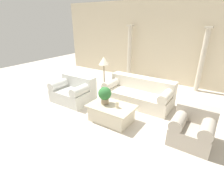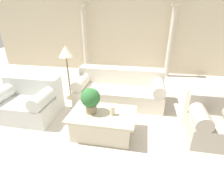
{
  "view_description": "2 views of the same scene",
  "coord_description": "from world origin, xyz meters",
  "px_view_note": "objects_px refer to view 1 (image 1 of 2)",
  "views": [
    {
      "loc": [
        2.33,
        -3.84,
        2.47
      ],
      "look_at": [
        -0.08,
        -0.24,
        0.51
      ],
      "focal_mm": 28.0,
      "sensor_mm": 36.0,
      "label": 1
    },
    {
      "loc": [
        0.74,
        -3.1,
        2.08
      ],
      "look_at": [
        0.17,
        -0.04,
        0.52
      ],
      "focal_mm": 28.0,
      "sensor_mm": 36.0,
      "label": 2
    }
  ],
  "objects_px": {
    "loveseat": "(74,91)",
    "armchair": "(193,127)",
    "sofa_long": "(139,93)",
    "coffee_table": "(111,113)",
    "potted_plant": "(105,94)",
    "floor_lamp": "(104,63)"
  },
  "relations": [
    {
      "from": "sofa_long",
      "to": "coffee_table",
      "type": "xyz_separation_m",
      "value": [
        -0.11,
        -1.38,
        -0.1
      ]
    },
    {
      "from": "loveseat",
      "to": "potted_plant",
      "type": "distance_m",
      "value": 1.62
    },
    {
      "from": "sofa_long",
      "to": "coffee_table",
      "type": "height_order",
      "value": "sofa_long"
    },
    {
      "from": "potted_plant",
      "to": "floor_lamp",
      "type": "distance_m",
      "value": 1.68
    },
    {
      "from": "sofa_long",
      "to": "loveseat",
      "type": "bearing_deg",
      "value": -151.81
    },
    {
      "from": "coffee_table",
      "to": "floor_lamp",
      "type": "bearing_deg",
      "value": 132.0
    },
    {
      "from": "coffee_table",
      "to": "armchair",
      "type": "distance_m",
      "value": 1.95
    },
    {
      "from": "potted_plant",
      "to": "armchair",
      "type": "xyz_separation_m",
      "value": [
        2.13,
        0.29,
        -0.36
      ]
    },
    {
      "from": "sofa_long",
      "to": "floor_lamp",
      "type": "height_order",
      "value": "floor_lamp"
    },
    {
      "from": "loveseat",
      "to": "armchair",
      "type": "xyz_separation_m",
      "value": [
        3.66,
        -0.1,
        0.0
      ]
    },
    {
      "from": "coffee_table",
      "to": "potted_plant",
      "type": "xyz_separation_m",
      "value": [
        -0.21,
        0.01,
        0.48
      ]
    },
    {
      "from": "loveseat",
      "to": "coffee_table",
      "type": "height_order",
      "value": "loveseat"
    },
    {
      "from": "coffee_table",
      "to": "floor_lamp",
      "type": "relative_size",
      "value": 0.87
    },
    {
      "from": "potted_plant",
      "to": "floor_lamp",
      "type": "height_order",
      "value": "floor_lamp"
    },
    {
      "from": "potted_plant",
      "to": "sofa_long",
      "type": "bearing_deg",
      "value": 77.23
    },
    {
      "from": "loveseat",
      "to": "floor_lamp",
      "type": "bearing_deg",
      "value": 58.77
    },
    {
      "from": "sofa_long",
      "to": "potted_plant",
      "type": "distance_m",
      "value": 1.46
    },
    {
      "from": "sofa_long",
      "to": "armchair",
      "type": "relative_size",
      "value": 2.47
    },
    {
      "from": "potted_plant",
      "to": "armchair",
      "type": "distance_m",
      "value": 2.18
    },
    {
      "from": "coffee_table",
      "to": "floor_lamp",
      "type": "xyz_separation_m",
      "value": [
        -1.18,
        1.31,
        0.91
      ]
    },
    {
      "from": "loveseat",
      "to": "floor_lamp",
      "type": "relative_size",
      "value": 0.91
    },
    {
      "from": "armchair",
      "to": "sofa_long",
      "type": "bearing_deg",
      "value": 149.07
    }
  ]
}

